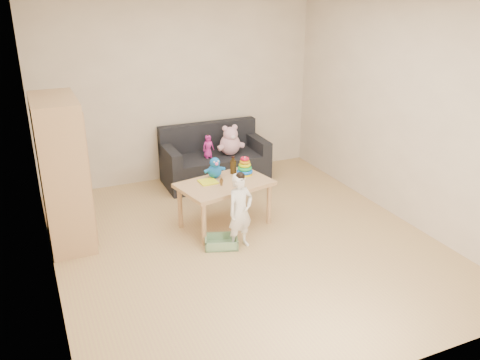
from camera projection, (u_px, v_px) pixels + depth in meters
name	position (u px, v px, depth m)	size (l,w,h in m)	color
room	(245.00, 130.00, 5.19)	(4.50, 4.50, 4.50)	tan
wardrobe	(62.00, 172.00, 5.42)	(0.45, 0.90, 1.62)	tan
sofa	(215.00, 168.00, 7.27)	(1.46, 0.73, 0.41)	black
play_table	(225.00, 204.00, 5.96)	(1.04, 0.66, 0.55)	tan
storage_bin	(221.00, 242.00, 5.57)	(0.36, 0.27, 0.11)	#79A376
toddler	(240.00, 212.00, 5.43)	(0.31, 0.20, 0.83)	white
pink_bear	(230.00, 142.00, 7.15)	(0.32, 0.27, 0.36)	#E2A6BC
doll	(208.00, 147.00, 7.03)	(0.16, 0.11, 0.32)	#D1279E
ring_stacker	(245.00, 168.00, 6.06)	(0.19, 0.19, 0.22)	yellow
brown_bottle	(233.00, 166.00, 6.10)	(0.07, 0.07, 0.22)	black
blue_plush	(215.00, 167.00, 5.97)	(0.21, 0.17, 0.26)	blue
wooden_figure	(221.00, 181.00, 5.76)	(0.04, 0.03, 0.10)	brown
yellow_book	(208.00, 182.00, 5.86)	(0.20, 0.20, 0.01)	yellow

